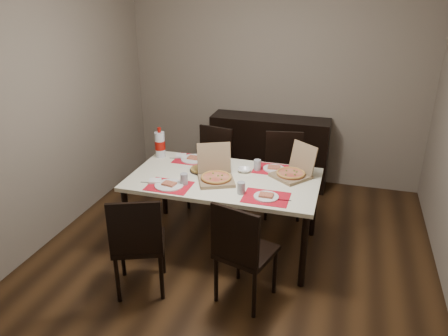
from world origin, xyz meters
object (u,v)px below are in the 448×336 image
Objects in this scene: chair_far_right at (283,170)px; pizza_box_center at (216,175)px; soda_bottle at (160,144)px; dining_table at (224,184)px; chair_near_right at (242,250)px; dip_bowl at (244,170)px; sideboard at (269,151)px; chair_near_left at (138,241)px; chair_far_left at (212,164)px.

chair_far_right is 1.14m from pizza_box_center.
dining_table is at bearing -22.37° from soda_bottle.
chair_near_right is 7.04× the size of dip_bowl.
sideboard is 2.42m from chair_near_right.
chair_far_right reaches higher than dining_table.
chair_near_left is 1.76m from chair_far_left.
pizza_box_center is (-0.49, -0.98, 0.29)m from chair_far_right.
dip_bowl is (0.55, -0.65, 0.25)m from chair_far_left.
chair_near_right is 1.05m from dip_bowl.
soda_bottle reaches higher than dining_table.
pizza_box_center is at bearing -69.66° from chair_far_left.
soda_bottle is (-0.96, 0.14, 0.12)m from dip_bowl.
chair_far_right is at bearing -67.36° from sideboard.
chair_near_right is (0.38, -0.79, -0.17)m from dining_table.
chair_far_left is (-0.54, -0.77, 0.06)m from sideboard.
sideboard is 2.60m from chair_near_left.
chair_far_right is at bearing 88.13° from chair_near_right.
chair_near_left is 7.04× the size of dip_bowl.
sideboard is 1.65m from soda_bottle.
soda_bottle is (-0.95, -1.28, 0.44)m from sideboard.
chair_near_left is 2.84× the size of soda_bottle.
chair_far_right is (0.06, 1.69, 0.00)m from chair_near_right.
chair_far_left is at bearing -125.09° from sideboard.
dining_table is at bearing -64.64° from chair_far_left.
dip_bowl is at bearing 60.65° from chair_near_left.
chair_near_right reaches higher than sideboard.
chair_near_left is 0.86m from chair_near_right.
soda_bottle reaches higher than chair_far_left.
dip_bowl is at bearing -49.63° from chair_far_left.
pizza_box_center is at bearing -123.79° from dining_table.
sideboard is at bearing 54.91° from chair_far_left.
sideboard is at bearing 53.53° from soda_bottle.
pizza_box_center reaches higher than chair_far_right.
chair_far_right is at bearing 24.35° from soda_bottle.
chair_near_right and chair_far_right have the same top height.
sideboard is at bearing 83.44° from pizza_box_center.
chair_far_right is (0.44, 0.90, -0.17)m from dining_table.
soda_bottle is (-1.19, 1.13, 0.38)m from chair_near_right.
dining_table is 3.93× the size of pizza_box_center.
pizza_box_center is 0.35m from dip_bowl.
chair_far_right is 7.04× the size of dip_bowl.
sideboard reaches higher than dip_bowl.
soda_bottle is (-0.75, 0.42, 0.08)m from pizza_box_center.
pizza_box_center reaches higher than chair_near_right.
pizza_box_center reaches higher than dip_bowl.
soda_bottle is at bearing 157.63° from dining_table.
chair_near_right is at bearing -76.89° from dip_bowl.
chair_near_right is at bearing -64.24° from dining_table.
sideboard is 0.94m from chair_far_left.
chair_near_left and chair_far_right have the same top height.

